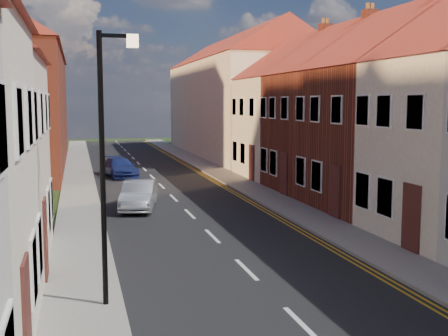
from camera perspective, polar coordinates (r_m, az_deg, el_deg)
road at (r=23.28m, az=-3.49°, el=-4.70°), size 7.00×90.00×0.02m
pavement_left at (r=22.85m, az=-14.42°, el=-4.99°), size 1.80×90.00×0.12m
pavement_right at (r=24.49m, az=6.68°, el=-4.04°), size 1.80×90.00×0.12m
cottage_r_pink at (r=25.32m, az=18.19°, el=6.07°), size 8.30×6.00×9.00m
cottage_r_white_far at (r=30.01m, az=12.57°, el=6.30°), size 8.30×5.20×9.00m
cottage_r_cream_far at (r=34.90m, az=8.50°, el=6.42°), size 8.30×6.00×9.00m
block_right_far at (r=49.34m, az=1.45°, el=7.51°), size 8.30×24.20×10.50m
block_left_far at (r=42.68m, az=-21.44°, el=7.17°), size 8.30×24.20×10.50m
lamppost at (r=12.46m, az=-11.88°, el=1.62°), size 0.88×0.15×6.00m
car_mid at (r=24.47m, az=-8.64°, el=-2.75°), size 2.09×3.96×1.24m
car_far at (r=35.27m, az=-10.57°, el=0.05°), size 2.36×4.28×1.17m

